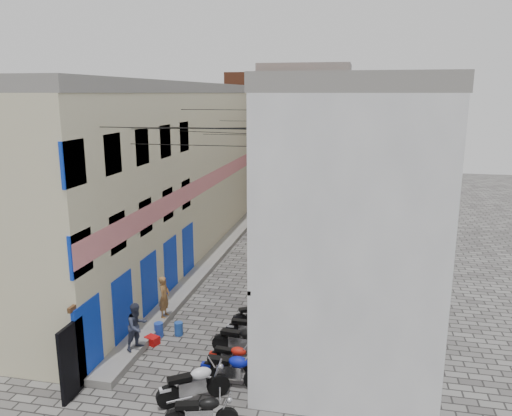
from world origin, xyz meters
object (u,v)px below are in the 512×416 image
Objects in this scene: motorcycle_d at (233,356)px; motorcycle_e at (242,339)px; water_jug_near at (159,330)px; water_jug_far at (179,329)px; person_b at (137,326)px; motorcycle_f at (249,327)px; motorcycle_g at (257,312)px; motorcycle_c at (231,367)px; red_crate at (152,340)px; person_a at (164,297)px; motorcycle_b at (193,382)px; motorcycle_a at (201,411)px.

motorcycle_d is 0.84× the size of motorcycle_e.
water_jug_near is 0.71m from water_jug_far.
motorcycle_f is at bearing -35.59° from person_b.
motorcycle_f is 1.09m from motorcycle_g.
motorcycle_c is 4.16m from water_jug_near.
motorcycle_e is 4.60× the size of red_crate.
person_a reaches higher than person_b.
motorcycle_d is 3.11m from motorcycle_g.
motorcycle_c reaches higher than motorcycle_g.
motorcycle_e is 1.30× the size of person_a.
motorcycle_c is 1.77m from motorcycle_e.
water_jug_far is at bearing 0.30° from person_b.
person_a is (-3.43, 0.70, 0.53)m from motorcycle_f.
motorcycle_b reaches higher than motorcycle_d.
motorcycle_d is at bearing -18.35° from red_crate.
motorcycle_d is (-0.17, 0.83, -0.10)m from motorcycle_c.
motorcycle_a is 1.21× the size of person_b.
water_jug_near is (-3.22, 0.70, -0.34)m from motorcycle_e.
motorcycle_e is at bearing -51.73° from person_b.
person_a is at bearing -101.17° from motorcycle_f.
person_a is 1.36m from water_jug_near.
motorcycle_d is 3.36m from red_crate.
motorcycle_d is (0.67, 1.80, -0.11)m from motorcycle_b.
motorcycle_f is 2.60m from water_jug_far.
person_a is (-3.53, 3.55, 0.44)m from motorcycle_c.
motorcycle_a is 0.90× the size of motorcycle_b.
motorcycle_d is at bearing -27.27° from water_jug_near.
motorcycle_e reaches higher than red_crate.
red_crate is (-3.08, 3.97, -0.42)m from motorcycle_a.
water_jug_near is at bearing -122.15° from motorcycle_c.
motorcycle_a is 6.54m from person_a.
motorcycle_f is (0.02, 1.09, -0.08)m from motorcycle_e.
motorcycle_b is 1.19× the size of motorcycle_f.
red_crate is at bearing -87.02° from motorcycle_e.
motorcycle_c reaches higher than water_jug_near.
motorcycle_b reaches higher than water_jug_near.
motorcycle_a is 5.50m from water_jug_near.
motorcycle_c is 3.82m from water_jug_far.
person_b is (-2.64, 2.06, 0.43)m from motorcycle_b.
motorcycle_g is at bearing -174.83° from motorcycle_c.
water_jug_near reaches higher than water_jug_far.
motorcycle_g is 4.36× the size of red_crate.
water_jug_near is at bearing -82.82° from motorcycle_f.
motorcycle_a is 4.94m from motorcycle_f.
motorcycle_e reaches higher than water_jug_far.
red_crate is at bearing -128.65° from water_jug_far.
motorcycle_g reaches higher than motorcycle_d.
motorcycle_g reaches higher than water_jug_far.
motorcycle_c is at bearing -31.82° from motorcycle_g.
motorcycle_b reaches higher than motorcycle_e.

